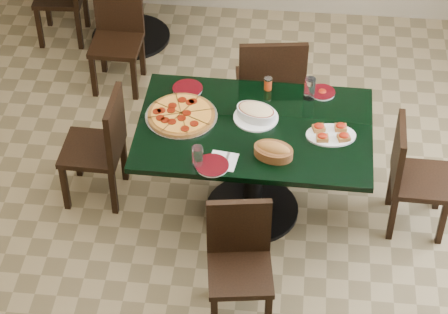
# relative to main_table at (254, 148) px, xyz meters

# --- Properties ---
(floor) EXTENTS (5.50, 5.50, 0.00)m
(floor) POSITION_rel_main_table_xyz_m (-0.18, -0.24, -0.57)
(floor) COLOR olive
(floor) RESTS_ON ground
(main_table) EXTENTS (1.48, 0.97, 0.75)m
(main_table) POSITION_rel_main_table_xyz_m (0.00, 0.00, 0.00)
(main_table) COLOR black
(main_table) RESTS_ON floor
(chair_far) EXTENTS (0.51, 0.51, 0.98)m
(chair_far) POSITION_rel_main_table_xyz_m (0.06, 0.69, -0.02)
(chair_far) COLOR black
(chair_far) RESTS_ON floor
(chair_near) EXTENTS (0.42, 0.42, 0.80)m
(chair_near) POSITION_rel_main_table_xyz_m (-0.02, -0.81, -0.13)
(chair_near) COLOR black
(chair_near) RESTS_ON floor
(chair_right) EXTENTS (0.39, 0.39, 0.81)m
(chair_right) POSITION_rel_main_table_xyz_m (1.01, 0.00, -0.12)
(chair_right) COLOR black
(chair_right) RESTS_ON floor
(chair_left) EXTENTS (0.40, 0.40, 0.84)m
(chair_left) POSITION_rel_main_table_xyz_m (-1.01, 0.07, -0.10)
(chair_left) COLOR black
(chair_left) RESTS_ON floor
(back_chair_near) EXTENTS (0.39, 0.39, 0.82)m
(back_chair_near) POSITION_rel_main_table_xyz_m (-1.16, 1.37, -0.12)
(back_chair_near) COLOR black
(back_chair_near) RESTS_ON floor
(pepperoni_pizza) EXTENTS (0.46, 0.46, 0.04)m
(pepperoni_pizza) POSITION_rel_main_table_xyz_m (-0.47, 0.05, 0.20)
(pepperoni_pizza) COLOR silver
(pepperoni_pizza) RESTS_ON main_table
(lasagna_casserole) EXTENTS (0.30, 0.29, 0.09)m
(lasagna_casserole) POSITION_rel_main_table_xyz_m (0.00, 0.08, 0.23)
(lasagna_casserole) COLOR white
(lasagna_casserole) RESTS_ON main_table
(bread_basket) EXTENTS (0.28, 0.22, 0.10)m
(bread_basket) POSITION_rel_main_table_xyz_m (0.13, -0.26, 0.22)
(bread_basket) COLOR brown
(bread_basket) RESTS_ON main_table
(bruschetta_platter) EXTENTS (0.33, 0.24, 0.05)m
(bruschetta_platter) POSITION_rel_main_table_xyz_m (0.48, -0.04, 0.21)
(bruschetta_platter) COLOR white
(bruschetta_platter) RESTS_ON main_table
(side_plate_near) EXTENTS (0.20, 0.20, 0.02)m
(side_plate_near) POSITION_rel_main_table_xyz_m (-0.22, -0.39, 0.19)
(side_plate_near) COLOR white
(side_plate_near) RESTS_ON main_table
(side_plate_far_r) EXTENTS (0.17, 0.17, 0.03)m
(side_plate_far_r) POSITION_rel_main_table_xyz_m (0.42, 0.38, 0.19)
(side_plate_far_r) COLOR white
(side_plate_far_r) RESTS_ON main_table
(side_plate_far_l) EXTENTS (0.20, 0.20, 0.02)m
(side_plate_far_l) POSITION_rel_main_table_xyz_m (-0.47, 0.33, 0.19)
(side_plate_far_l) COLOR white
(side_plate_far_l) RESTS_ON main_table
(napkin_setting) EXTENTS (0.18, 0.18, 0.01)m
(napkin_setting) POSITION_rel_main_table_xyz_m (-0.16, -0.34, 0.18)
(napkin_setting) COLOR silver
(napkin_setting) RESTS_ON main_table
(water_glass_a) EXTENTS (0.07, 0.07, 0.15)m
(water_glass_a) POSITION_rel_main_table_xyz_m (0.33, 0.33, 0.26)
(water_glass_a) COLOR white
(water_glass_a) RESTS_ON main_table
(water_glass_b) EXTENTS (0.07, 0.07, 0.14)m
(water_glass_b) POSITION_rel_main_table_xyz_m (-0.31, -0.39, 0.25)
(water_glass_b) COLOR white
(water_glass_b) RESTS_ON main_table
(pepper_shaker) EXTENTS (0.05, 0.05, 0.09)m
(pepper_shaker) POSITION_rel_main_table_xyz_m (0.06, 0.39, 0.23)
(pepper_shaker) COLOR #CE4F16
(pepper_shaker) RESTS_ON main_table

